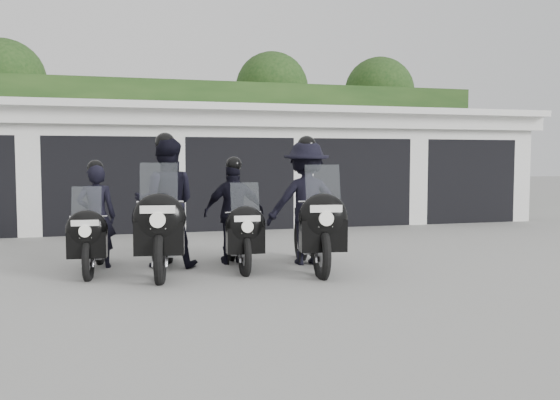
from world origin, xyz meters
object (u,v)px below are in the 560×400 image
object	(u,v)px
police_bike_a	(94,226)
police_bike_d	(309,209)
police_bike_c	(236,218)
police_bike_b	(165,210)

from	to	relation	value
police_bike_a	police_bike_d	distance (m)	3.30
police_bike_a	police_bike_c	bearing A→B (deg)	2.49
police_bike_a	police_bike_c	distance (m)	2.16
police_bike_c	police_bike_d	distance (m)	1.17
police_bike_b	police_bike_a	bearing A→B (deg)	178.51
police_bike_a	police_bike_b	distance (m)	1.08
police_bike_a	police_bike_d	bearing A→B (deg)	-2.31
police_bike_d	police_bike_a	bearing A→B (deg)	179.13
police_bike_a	police_bike_d	size ratio (longest dim) A/B	0.81
police_bike_a	police_bike_c	world-z (taller)	police_bike_c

